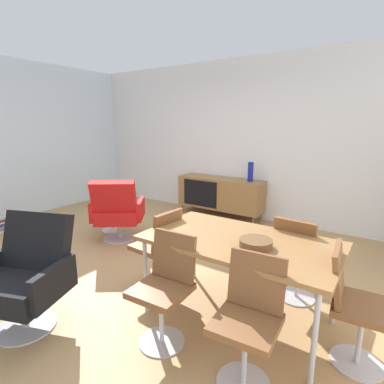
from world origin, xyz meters
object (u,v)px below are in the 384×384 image
(vase_cobalt, at_px, (251,172))
(lounge_chair_red, at_px, (117,210))
(dining_chair_front_right, at_px, (249,316))
(dining_chair_back_right, at_px, (297,255))
(side_table_round, at_px, (111,211))
(fruit_bowl, at_px, (110,196))
(sideboard, at_px, (220,193))
(dining_chair_near_window, at_px, (159,246))
(dining_table, at_px, (239,244))
(wooden_bowl_on_table, at_px, (256,243))
(dining_chair_far_end, at_px, (354,303))
(armchair_black_shell, at_px, (26,273))
(dining_chair_front_left, at_px, (165,285))

(vase_cobalt, relative_size, lounge_chair_red, 0.35)
(dining_chair_front_right, height_order, lounge_chair_red, lounge_chair_red)
(dining_chair_back_right, xyz_separation_m, side_table_round, (-3.03, 0.36, -0.15))
(lounge_chair_red, bearing_deg, fruit_bowl, 149.63)
(sideboard, distance_m, dining_chair_near_window, 2.66)
(dining_chair_front_right, bearing_deg, sideboard, 121.95)
(dining_chair_front_right, relative_size, fruit_bowl, 4.28)
(dining_chair_front_right, bearing_deg, dining_table, 121.70)
(wooden_bowl_on_table, bearing_deg, sideboard, 123.96)
(dining_chair_back_right, relative_size, dining_chair_front_right, 1.00)
(dining_chair_far_end, relative_size, fruit_bowl, 4.28)
(lounge_chair_red, bearing_deg, dining_table, -16.38)
(dining_chair_back_right, xyz_separation_m, armchair_black_shell, (-1.78, -1.63, -0.00))
(dining_table, height_order, side_table_round, dining_table)
(fruit_bowl, bearing_deg, armchair_black_shell, -57.92)
(vase_cobalt, relative_size, wooden_bowl_on_table, 1.28)
(sideboard, height_order, dining_chair_near_window, dining_chair_near_window)
(vase_cobalt, xyz_separation_m, dining_chair_back_right, (1.36, -2.00, -0.42))
(sideboard, height_order, dining_chair_front_left, dining_chair_front_left)
(dining_chair_near_window, relative_size, dining_chair_front_right, 1.00)
(dining_chair_back_right, xyz_separation_m, dining_chair_front_left, (-0.70, -1.12, 0.00))
(side_table_round, bearing_deg, wooden_bowl_on_table, -19.16)
(wooden_bowl_on_table, bearing_deg, side_table_round, 160.84)
(sideboard, bearing_deg, side_table_round, -123.47)
(wooden_bowl_on_table, xyz_separation_m, lounge_chair_red, (-2.42, 0.73, -0.30))
(sideboard, height_order, fruit_bowl, sideboard)
(dining_chair_back_right, height_order, dining_chair_near_window, same)
(wooden_bowl_on_table, distance_m, dining_chair_near_window, 1.11)
(dining_chair_back_right, bearing_deg, vase_cobalt, 124.25)
(dining_chair_back_right, xyz_separation_m, dining_chair_far_end, (0.54, -0.56, 0.00))
(dining_chair_front_right, bearing_deg, dining_chair_far_end, 45.55)
(wooden_bowl_on_table, xyz_separation_m, armchair_black_shell, (-1.61, -1.00, -0.30))
(dining_chair_back_right, height_order, dining_chair_front_left, same)
(lounge_chair_red, height_order, armchair_black_shell, same)
(sideboard, bearing_deg, dining_chair_front_left, -68.22)
(dining_table, height_order, dining_chair_front_right, dining_chair_front_right)
(vase_cobalt, relative_size, side_table_round, 0.64)
(armchair_black_shell, bearing_deg, dining_chair_far_end, 24.67)
(dining_chair_front_left, distance_m, dining_chair_far_end, 1.36)
(side_table_round, bearing_deg, dining_chair_front_right, -25.99)
(lounge_chair_red, distance_m, side_table_round, 0.53)
(armchair_black_shell, bearing_deg, dining_chair_front_right, 16.09)
(sideboard, bearing_deg, dining_table, -58.00)
(side_table_round, height_order, fruit_bowl, fruit_bowl)
(dining_chair_near_window, distance_m, fruit_bowl, 2.02)
(wooden_bowl_on_table, height_order, dining_chair_back_right, dining_chair_back_right)
(sideboard, distance_m, dining_chair_front_left, 3.36)
(armchair_black_shell, bearing_deg, dining_table, 36.75)
(dining_chair_back_right, distance_m, dining_chair_front_left, 1.32)
(dining_chair_near_window, bearing_deg, sideboard, 105.50)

